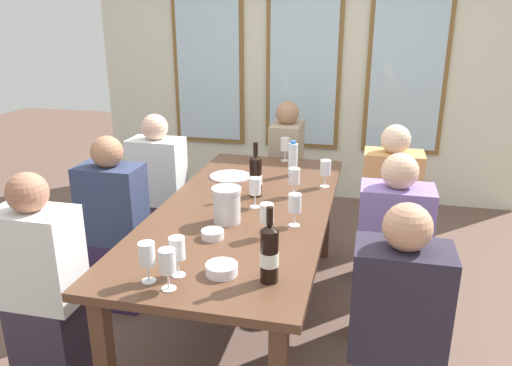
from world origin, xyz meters
TOP-DOWN VIEW (x-y plane):
  - ground_plane at (0.00, 0.00)m, footprint 12.00×12.00m
  - back_wall_with_windows at (0.00, 2.32)m, footprint 4.15×0.10m
  - dining_table at (0.00, 0.00)m, footprint 0.95×2.12m
  - white_plate_0 at (-0.23, 0.51)m, footprint 0.27×0.27m
  - metal_pitcher at (-0.04, -0.23)m, footprint 0.16×0.16m
  - wine_bottle_0 at (0.02, 0.20)m, footprint 0.08×0.08m
  - wine_bottle_1 at (0.30, -0.78)m, footprint 0.08×0.08m
  - tasting_bowl_0 at (-0.05, -0.43)m, footprint 0.11×0.11m
  - tasting_bowl_1 at (0.10, -0.77)m, footprint 0.14×0.14m
  - water_bottle at (0.17, 0.64)m, footprint 0.06×0.06m
  - wine_glass_0 at (-0.08, -0.93)m, footprint 0.07×0.07m
  - wine_glass_1 at (0.06, 0.98)m, footprint 0.07×0.07m
  - wine_glass_2 at (-0.18, -0.89)m, footprint 0.07×0.07m
  - wine_glass_3 at (0.32, -0.20)m, footprint 0.07×0.07m
  - wine_glass_4 at (0.20, -0.36)m, footprint 0.07×0.07m
  - wine_glass_5 at (0.06, 0.01)m, footprint 0.07×0.07m
  - wine_glass_6 at (-0.08, -0.82)m, footprint 0.07×0.07m
  - wine_glass_7 at (0.24, 0.24)m, footprint 0.07×0.07m
  - wine_glass_8 at (0.41, 0.46)m, footprint 0.07×0.07m
  - seated_person_0 at (-0.83, 0.67)m, footprint 0.38×0.24m
  - seated_person_1 at (0.83, 0.69)m, footprint 0.38×0.24m
  - seated_person_2 at (-0.83, -0.01)m, footprint 0.38×0.24m
  - seated_person_3 at (0.83, -0.01)m, footprint 0.38×0.24m
  - seated_person_4 at (-0.83, -0.73)m, footprint 0.38×0.24m
  - seated_person_5 at (0.83, -0.73)m, footprint 0.38×0.24m
  - seated_person_6 at (0.00, 1.41)m, footprint 0.24×0.38m

SIDE VIEW (x-z plane):
  - ground_plane at x=0.00m, z-range 0.00..0.00m
  - seated_person_0 at x=-0.83m, z-range -0.03..1.08m
  - seated_person_1 at x=0.83m, z-range -0.03..1.08m
  - seated_person_2 at x=-0.83m, z-range -0.03..1.08m
  - seated_person_3 at x=0.83m, z-range -0.03..1.08m
  - seated_person_4 at x=-0.83m, z-range -0.03..1.08m
  - seated_person_5 at x=0.83m, z-range -0.03..1.08m
  - seated_person_6 at x=0.00m, z-range -0.03..1.08m
  - dining_table at x=0.00m, z-range 0.30..1.04m
  - white_plate_0 at x=-0.23m, z-range 0.74..0.75m
  - tasting_bowl_0 at x=-0.05m, z-range 0.74..0.78m
  - tasting_bowl_1 at x=0.10m, z-range 0.74..0.79m
  - metal_pitcher at x=-0.04m, z-range 0.74..0.93m
  - water_bottle at x=0.17m, z-range 0.73..0.97m
  - wine_glass_1 at x=0.06m, z-range 0.77..0.94m
  - wine_glass_0 at x=-0.08m, z-range 0.77..0.94m
  - wine_glass_7 at x=0.24m, z-range 0.77..0.94m
  - wine_glass_5 at x=0.06m, z-range 0.77..0.94m
  - wine_glass_2 at x=-0.18m, z-range 0.77..0.94m
  - wine_glass_3 at x=0.32m, z-range 0.77..0.95m
  - wine_glass_4 at x=0.20m, z-range 0.77..0.95m
  - wine_glass_6 at x=-0.08m, z-range 0.77..0.95m
  - wine_glass_8 at x=0.41m, z-range 0.77..0.95m
  - wine_bottle_1 at x=0.30m, z-range 0.70..1.03m
  - wine_bottle_0 at x=0.02m, z-range 0.70..1.03m
  - back_wall_with_windows at x=0.00m, z-range 0.00..2.90m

